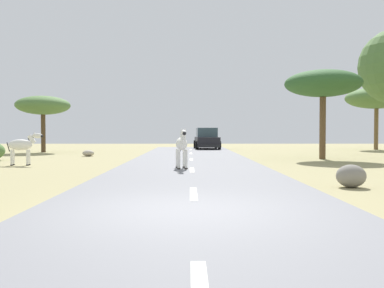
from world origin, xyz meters
TOP-DOWN VIEW (x-y plane):
  - ground_plane at (0.00, 0.00)m, footprint 90.00×90.00m
  - road at (0.28, 0.00)m, footprint 6.00×64.00m
  - lane_markings at (0.28, -1.00)m, footprint 0.16×56.00m
  - zebra_0 at (-0.11, 8.57)m, footprint 0.55×1.63m
  - zebra_1 at (-7.03, 10.81)m, footprint 1.55×0.49m
  - car_0 at (1.62, 27.70)m, footprint 2.17×4.42m
  - tree_1 at (-10.21, 22.67)m, footprint 3.78×3.78m
  - tree_4 at (7.26, 14.97)m, footprint 4.02×4.02m
  - tree_5 at (15.46, 27.06)m, footprint 4.94×4.94m
  - rock_0 at (4.37, 3.43)m, footprint 0.76×0.69m
  - rock_1 at (-5.83, 17.68)m, footprint 0.69×0.63m

SIDE VIEW (x-z plane):
  - ground_plane at x=0.00m, z-range 0.00..0.00m
  - road at x=0.28m, z-range 0.00..0.05m
  - lane_markings at x=0.28m, z-range 0.05..0.06m
  - rock_1 at x=-5.83m, z-range 0.00..0.38m
  - rock_0 at x=4.37m, z-range 0.00..0.60m
  - car_0 at x=1.62m, z-range -0.02..1.72m
  - zebra_1 at x=-7.03m, z-range 0.14..1.60m
  - zebra_0 at x=-0.11m, z-range 0.20..1.74m
  - tree_1 at x=-10.21m, z-range 1.31..5.31m
  - tree_4 at x=7.26m, z-range 1.62..6.33m
  - tree_5 at x=15.46m, z-range 1.66..6.74m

